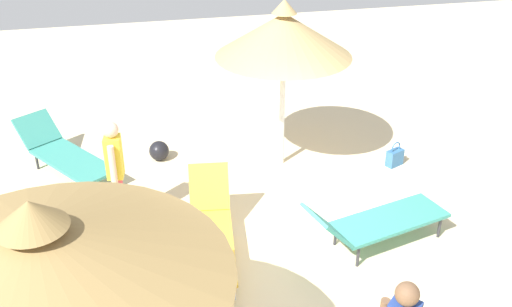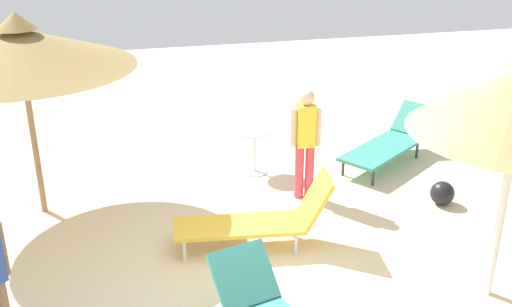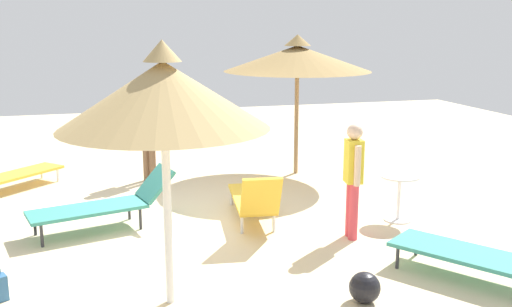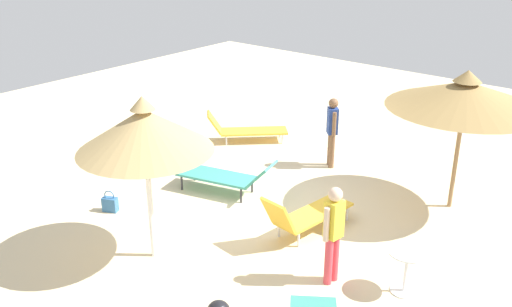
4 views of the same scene
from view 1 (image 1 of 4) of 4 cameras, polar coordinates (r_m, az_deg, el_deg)
ground at (r=8.17m, az=2.80°, el=-10.27°), size 24.00×24.00×0.10m
parasol_umbrella_back at (r=4.68m, az=-20.12°, el=-9.05°), size 2.91×2.91×2.79m
parasol_umbrella_edge at (r=9.45m, az=2.69°, el=11.31°), size 2.18×2.18×2.84m
lounge_chair_center at (r=10.40m, az=-18.01°, el=0.08°), size 2.11×1.75×0.77m
lounge_chair_near_left at (r=8.26m, az=11.23°, el=-6.43°), size 1.14×2.20×0.84m
lounge_chair_near_right at (r=8.01m, az=-4.31°, el=-7.20°), size 2.01×0.79×0.94m
person_standing_far_left at (r=8.49m, az=-13.34°, el=-1.44°), size 0.44×0.25×1.65m
handbag at (r=10.45m, az=13.17°, el=-0.33°), size 0.26×0.34×0.45m
side_table_round at (r=8.40m, az=-19.92°, el=-6.43°), size 0.60×0.60×0.72m
beach_ball at (r=10.49m, az=-9.28°, el=0.26°), size 0.35×0.35×0.35m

